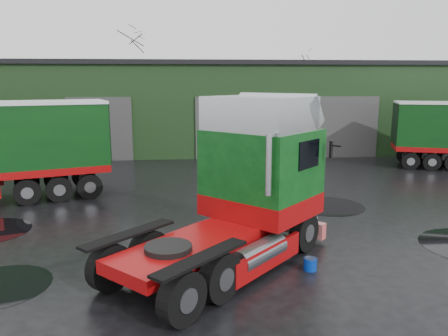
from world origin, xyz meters
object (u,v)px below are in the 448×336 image
at_px(wash_bucket, 310,264).
at_px(tree_back_b, 292,94).
at_px(hero_tractor, 217,186).
at_px(tree_back_a, 131,84).
at_px(warehouse, 220,105).

bearing_deg(wash_bucket, tree_back_b, 77.67).
height_order(hero_tractor, tree_back_a, tree_back_a).
bearing_deg(hero_tractor, warehouse, 129.05).
bearing_deg(hero_tractor, wash_bucket, 36.40).
bearing_deg(warehouse, hero_tractor, -94.30).
relative_size(hero_tractor, tree_back_b, 0.98).
bearing_deg(tree_back_b, hero_tractor, -106.43).
xyz_separation_m(wash_bucket, tree_back_a, (-8.72, 33.30, 4.59)).
xyz_separation_m(hero_tractor, tree_back_a, (-6.27, 33.00, 2.46)).
bearing_deg(wash_bucket, warehouse, 91.78).
bearing_deg(tree_back_a, tree_back_b, 0.00).
xyz_separation_m(hero_tractor, tree_back_b, (9.73, 33.00, 1.46)).
bearing_deg(tree_back_a, warehouse, -51.34).
xyz_separation_m(warehouse, hero_tractor, (-1.73, -23.00, -0.87)).
bearing_deg(tree_back_a, hero_tractor, -79.24).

